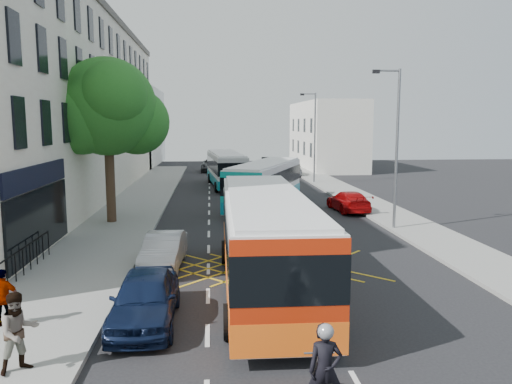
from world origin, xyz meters
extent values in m
plane|color=black|center=(0.00, 0.00, 0.00)|extent=(120.00, 120.00, 0.00)
cube|color=gray|center=(-8.50, 15.00, 0.07)|extent=(5.00, 70.00, 0.15)
cube|color=gray|center=(7.50, 15.00, 0.07)|extent=(3.00, 70.00, 0.15)
cube|color=beige|center=(-14.00, 24.50, 6.50)|extent=(8.00, 45.00, 13.00)
cube|color=#59544C|center=(-14.00, 24.50, 13.25)|extent=(8.30, 45.00, 0.50)
cube|color=black|center=(-9.95, 8.00, 3.40)|extent=(0.12, 7.00, 0.90)
cube|color=black|center=(-9.95, 8.00, 1.60)|extent=(0.12, 7.00, 2.60)
cube|color=silver|center=(-14.00, 55.00, 5.00)|extent=(8.00, 20.00, 10.00)
cube|color=silver|center=(11.00, 48.00, 4.00)|extent=(6.00, 18.00, 8.00)
cylinder|color=#382619|center=(-8.50, 15.00, 2.35)|extent=(0.50, 0.50, 4.40)
sphere|color=#1F5B1A|center=(-8.50, 15.00, 6.35)|extent=(5.20, 5.20, 5.20)
sphere|color=#1F5B1A|center=(-7.10, 15.80, 5.55)|extent=(3.60, 3.60, 3.60)
sphere|color=#1F5B1A|center=(-9.70, 14.40, 5.75)|extent=(3.80, 3.80, 3.80)
sphere|color=#1F5B1A|center=(-7.90, 13.70, 6.95)|extent=(3.40, 3.40, 3.40)
sphere|color=#1F5B1A|center=(-9.30, 16.10, 7.35)|extent=(3.20, 3.20, 3.20)
cylinder|color=slate|center=(6.30, 12.00, 4.15)|extent=(0.14, 0.14, 8.00)
cylinder|color=slate|center=(5.70, 12.00, 8.05)|extent=(1.20, 0.10, 0.10)
cube|color=black|center=(5.10, 12.00, 8.00)|extent=(0.35, 0.15, 0.18)
cylinder|color=slate|center=(6.30, 32.00, 4.15)|extent=(0.14, 0.14, 8.00)
cylinder|color=slate|center=(5.70, 32.00, 8.05)|extent=(1.20, 0.10, 0.10)
cube|color=black|center=(5.10, 32.00, 8.00)|extent=(0.35, 0.15, 0.18)
cube|color=silver|center=(-1.29, 3.52, 1.73)|extent=(2.77, 11.42, 2.74)
cube|color=silver|center=(-1.29, 3.52, 3.15)|extent=(2.56, 11.19, 0.12)
cube|color=black|center=(-1.29, 3.52, 2.12)|extent=(2.83, 11.48, 1.14)
cube|color=#FF6115|center=(-1.29, 3.52, 0.78)|extent=(2.82, 11.47, 0.78)
cube|color=#B82509|center=(-1.38, -2.14, 1.76)|extent=(2.63, 0.14, 2.59)
cube|color=#FF0C0C|center=(-2.42, -2.13, 1.03)|extent=(0.25, 0.06, 0.25)
cube|color=#FF0C0C|center=(-0.34, -2.17, 1.03)|extent=(0.25, 0.06, 0.25)
cylinder|color=black|center=(-2.53, 6.64, 0.47)|extent=(0.30, 0.94, 0.93)
cylinder|color=black|center=(0.05, 6.60, 0.47)|extent=(0.30, 0.94, 0.93)
cylinder|color=black|center=(-2.64, -0.29, 0.47)|extent=(0.30, 0.94, 0.93)
cylinder|color=black|center=(-0.06, -0.33, 0.47)|extent=(0.30, 0.94, 0.93)
cube|color=silver|center=(0.51, 19.72, 1.59)|extent=(6.07, 10.60, 2.52)
cube|color=silver|center=(0.51, 19.72, 2.90)|extent=(5.81, 10.34, 0.11)
cube|color=black|center=(0.51, 19.72, 1.95)|extent=(6.15, 10.68, 1.05)
cube|color=#0C7D97|center=(0.51, 19.72, 0.71)|extent=(6.13, 10.67, 0.71)
cube|color=#0DA59A|center=(-1.41, 14.89, 1.62)|extent=(2.28, 0.98, 2.38)
cube|color=#FF0C0C|center=(-2.29, 15.22, 0.95)|extent=(0.25, 0.15, 0.25)
cube|color=#FF0C0C|center=(-0.54, 14.53, 0.95)|extent=(0.25, 0.15, 0.25)
cylinder|color=black|center=(0.45, 22.81, 0.43)|extent=(0.56, 0.89, 0.86)
cylinder|color=black|center=(2.66, 21.94, 0.43)|extent=(0.56, 0.89, 0.86)
cylinder|color=black|center=(-1.90, 16.89, 0.43)|extent=(0.56, 0.89, 0.86)
cylinder|color=black|center=(0.31, 16.01, 0.43)|extent=(0.56, 0.89, 0.86)
cube|color=silver|center=(-1.76, 30.69, 1.60)|extent=(3.24, 10.64, 2.53)
cube|color=silver|center=(-1.76, 30.69, 2.91)|extent=(3.04, 10.42, 0.11)
cube|color=black|center=(-1.76, 30.69, 1.95)|extent=(3.31, 10.71, 1.05)
cube|color=#0C8C9B|center=(-1.76, 30.69, 0.71)|extent=(3.30, 10.70, 0.71)
cube|color=silver|center=(-1.32, 25.50, 1.62)|extent=(2.42, 0.30, 2.38)
cube|color=#FF0C0C|center=(-2.26, 25.41, 0.95)|extent=(0.25, 0.08, 0.25)
cube|color=#FF0C0C|center=(-0.39, 25.57, 0.95)|extent=(0.25, 0.08, 0.25)
cylinder|color=black|center=(-3.18, 33.44, 0.43)|extent=(0.34, 0.88, 0.86)
cylinder|color=black|center=(-0.81, 33.64, 0.43)|extent=(0.34, 0.88, 0.86)
cylinder|color=black|center=(-2.65, 27.08, 0.43)|extent=(0.34, 0.88, 0.86)
cylinder|color=black|center=(-0.28, 27.28, 0.43)|extent=(0.34, 0.88, 0.86)
cylinder|color=black|center=(-0.99, -3.19, 0.32)|extent=(0.14, 0.64, 0.64)
cube|color=black|center=(-1.01, -3.69, 0.80)|extent=(0.30, 0.46, 0.20)
cylinder|color=slate|center=(-0.99, -3.24, 0.70)|extent=(0.08, 0.44, 0.84)
cylinder|color=slate|center=(-0.99, -3.39, 1.05)|extent=(0.60, 0.06, 0.04)
imported|color=black|center=(-1.02, -3.99, 1.01)|extent=(0.64, 0.44, 1.72)
sphere|color=#99999E|center=(-1.02, -3.99, 1.75)|extent=(0.30, 0.30, 0.30)
imported|color=#0D1734|center=(-4.90, 0.93, 0.73)|extent=(1.74, 4.29, 1.46)
imported|color=#B4B7BC|center=(-4.90, 6.40, 0.65)|extent=(1.63, 4.03, 1.30)
imported|color=#A30708|center=(5.50, 17.71, 0.64)|extent=(2.09, 4.52, 1.28)
imported|color=#3F4247|center=(-2.90, 44.54, 0.73)|extent=(2.60, 5.32, 1.46)
imported|color=#94969B|center=(5.50, 38.92, 0.73)|extent=(2.10, 4.40, 1.45)
imported|color=black|center=(3.83, 47.71, 0.70)|extent=(1.85, 4.37, 1.40)
imported|color=gray|center=(-7.23, -1.80, 1.03)|extent=(1.09, 1.06, 1.77)
imported|color=gray|center=(-8.55, 0.76, 0.92)|extent=(0.94, 0.46, 1.54)
camera|label=1|loc=(-3.06, -12.44, 5.50)|focal=35.00mm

